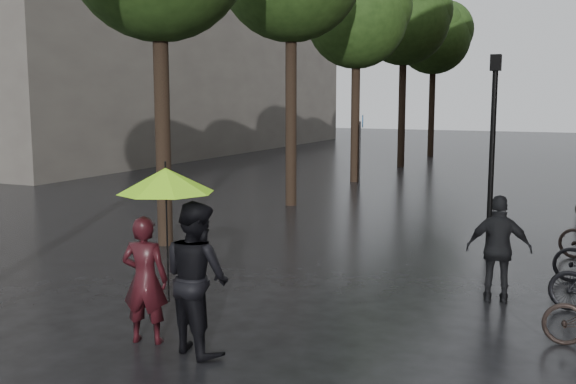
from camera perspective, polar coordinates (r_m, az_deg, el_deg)
The scene contains 7 objects.
bg_building at distance 42.14m, azimuth -14.06°, elevation 13.07°, with size 16.00×30.00×14.00m, color #47423D.
person_burgundy at distance 8.89m, azimuth -12.01°, elevation -7.27°, with size 0.61×0.40×1.66m, color black.
person_black at distance 8.43m, azimuth -7.74°, elevation -7.17°, with size 0.92×0.72×1.90m, color black.
lime_umbrella at distance 8.38m, azimuth -10.31°, elevation 0.97°, with size 1.21×1.21×1.77m.
pedestrian_walking at distance 10.89m, azimuth 17.43°, elevation -4.62°, with size 0.98×0.41×1.67m, color black.
lamp_post at distance 14.42m, azimuth 16.95°, elevation 4.83°, with size 0.21×0.21×4.00m.
cycle_sign at distance 24.52m, azimuth 6.21°, elevation 4.52°, with size 0.13×0.46×2.51m.
Camera 1 is at (4.27, -4.72, 3.15)m, focal length 42.00 mm.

